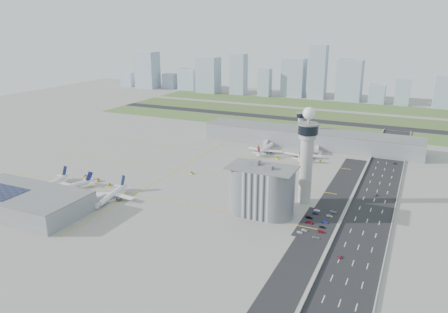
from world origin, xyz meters
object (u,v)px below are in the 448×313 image
at_px(airplane_near_b, 68,184).
at_px(car_lot_0, 300,232).
at_px(airplane_far_b, 303,151).
at_px(tug_0, 86,176).
at_px(airplane_near_a, 51,181).
at_px(tug_1, 98,180).
at_px(tug_5, 320,161).
at_px(car_lot_10, 329,216).
at_px(car_lot_7, 321,232).
at_px(car_hw_2, 395,164).
at_px(jet_bridge_near_1, 54,196).
at_px(admin_building, 261,190).
at_px(car_lot_2, 310,223).
at_px(car_hw_4, 385,145).
at_px(jet_bridge_near_2, 89,203).
at_px(tug_2, 110,185).
at_px(car_lot_11, 333,212).
at_px(car_lot_3, 309,217).
at_px(tug_3, 191,173).
at_px(tug_4, 278,158).
at_px(car_hw_1, 375,195).
at_px(car_lot_9, 325,222).
at_px(car_lot_5, 317,210).
at_px(control_tower, 307,152).
at_px(airplane_near_c, 111,192).
at_px(car_lot_8, 322,227).
at_px(secondary_tower, 300,126).
at_px(car_lot_4, 315,213).
at_px(jet_bridge_far_1, 317,148).
at_px(airplane_far_a, 265,147).
at_px(car_lot_6, 316,238).
at_px(car_lot_1, 304,230).
at_px(jet_bridge_far_0, 267,142).
at_px(jet_bridge_near_0, 22,189).

distance_m(airplane_near_b, car_lot_0, 168.84).
height_order(airplane_far_b, tug_0, airplane_far_b).
bearing_deg(airplane_near_a, tug_1, 127.68).
xyz_separation_m(airplane_near_a, tug_5, (165.02, 142.91, -4.60)).
bearing_deg(car_lot_0, car_lot_10, -13.29).
height_order(car_lot_7, car_hw_2, car_lot_7).
distance_m(jet_bridge_near_1, tug_5, 216.28).
bearing_deg(tug_1, admin_building, 132.65).
height_order(car_lot_2, car_hw_4, car_lot_2).
bearing_deg(jet_bridge_near_2, car_lot_2, -64.96).
distance_m(tug_2, car_lot_11, 161.35).
xyz_separation_m(car_lot_2, car_lot_3, (-2.08, 7.09, 0.04)).
xyz_separation_m(airplane_near_b, tug_3, (62.62, 68.73, -4.40)).
relative_size(jet_bridge_near_2, tug_4, 4.82).
height_order(car_lot_7, car_hw_1, car_hw_1).
bearing_deg(car_lot_7, car_lot_9, 4.23).
relative_size(car_lot_9, car_lot_10, 0.91).
bearing_deg(car_lot_10, car_lot_11, 1.24).
height_order(car_lot_2, car_lot_5, car_lot_5).
relative_size(control_tower, car_lot_5, 16.43).
relative_size(airplane_near_c, car_lot_8, 11.11).
bearing_deg(tug_2, secondary_tower, -66.86).
height_order(car_lot_3, car_lot_4, same).
relative_size(tug_4, car_lot_5, 0.74).
height_order(jet_bridge_far_1, car_hw_2, jet_bridge_far_1).
bearing_deg(airplane_far_a, airplane_far_b, -90.86).
bearing_deg(airplane_near_a, admin_building, 87.24).
relative_size(airplane_far_a, tug_0, 12.01).
bearing_deg(car_lot_6, car_lot_0, 75.43).
distance_m(control_tower, car_lot_3, 43.71).
distance_m(control_tower, car_lot_1, 56.62).
bearing_deg(car_hw_1, car_lot_10, -113.43).
distance_m(car_lot_3, car_lot_5, 12.29).
bearing_deg(airplane_near_b, airplane_far_b, 161.41).
distance_m(jet_bridge_near_2, car_lot_7, 148.68).
bearing_deg(jet_bridge_far_0, car_hw_1, 40.29).
relative_size(car_lot_5, car_hw_1, 1.02).
distance_m(admin_building, tug_0, 148.77).
height_order(jet_bridge_far_1, tug_1, jet_bridge_far_1).
distance_m(control_tower, airplane_near_a, 184.41).
height_order(tug_2, car_hw_1, tug_2).
relative_size(tug_5, car_lot_4, 0.75).
height_order(jet_bridge_far_1, car_hw_4, jet_bridge_far_1).
bearing_deg(car_hw_1, tug_5, 131.62).
distance_m(airplane_far_a, car_lot_2, 152.32).
relative_size(airplane_near_b, car_lot_3, 8.24).
distance_m(tug_3, car_lot_6, 134.02).
relative_size(car_lot_8, car_lot_9, 0.99).
bearing_deg(airplane_near_a, car_hw_1, 99.95).
bearing_deg(jet_bridge_near_0, car_hw_4, -32.91).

